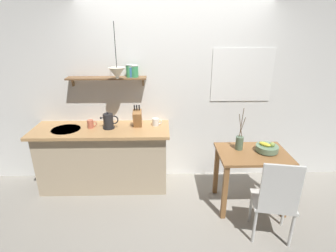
% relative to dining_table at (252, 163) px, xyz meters
% --- Properties ---
extents(ground_plane, '(14.00, 14.00, 0.00)m').
position_rel_dining_table_xyz_m(ground_plane, '(-0.93, 0.16, -0.60)').
color(ground_plane, gray).
extents(back_wall, '(6.80, 0.11, 2.70)m').
position_rel_dining_table_xyz_m(back_wall, '(-0.72, 0.81, 0.75)').
color(back_wall, white).
rests_on(back_wall, ground_plane).
extents(kitchen_counter, '(1.83, 0.63, 0.91)m').
position_rel_dining_table_xyz_m(kitchen_counter, '(-1.93, 0.47, -0.14)').
color(kitchen_counter, tan).
rests_on(kitchen_counter, ground_plane).
extents(wall_shelf, '(1.05, 0.20, 0.30)m').
position_rel_dining_table_xyz_m(wall_shelf, '(-1.67, 0.65, 0.98)').
color(wall_shelf, brown).
extents(dining_table, '(0.85, 0.61, 0.75)m').
position_rel_dining_table_xyz_m(dining_table, '(0.00, 0.00, 0.00)').
color(dining_table, brown).
rests_on(dining_table, ground_plane).
extents(dining_chair_near, '(0.50, 0.46, 0.98)m').
position_rel_dining_table_xyz_m(dining_chair_near, '(0.06, -0.61, -0.07)').
color(dining_chair_near, silver).
rests_on(dining_chair_near, ground_plane).
extents(fruit_bowl, '(0.27, 0.27, 0.13)m').
position_rel_dining_table_xyz_m(fruit_bowl, '(0.17, 0.02, 0.20)').
color(fruit_bowl, slate).
rests_on(fruit_bowl, dining_table).
extents(twig_vase, '(0.09, 0.09, 0.54)m').
position_rel_dining_table_xyz_m(twig_vase, '(-0.15, 0.10, 0.24)').
color(twig_vase, '#567056').
rests_on(twig_vase, dining_table).
extents(electric_kettle, '(0.24, 0.16, 0.23)m').
position_rel_dining_table_xyz_m(electric_kettle, '(-1.82, 0.46, 0.40)').
color(electric_kettle, black).
rests_on(electric_kettle, kitchen_counter).
extents(knife_block, '(0.11, 0.19, 0.32)m').
position_rel_dining_table_xyz_m(knife_block, '(-1.44, 0.50, 0.43)').
color(knife_block, '#9E6B3D').
rests_on(knife_block, kitchen_counter).
extents(coffee_mug_by_sink, '(0.13, 0.08, 0.11)m').
position_rel_dining_table_xyz_m(coffee_mug_by_sink, '(-2.06, 0.48, 0.36)').
color(coffee_mug_by_sink, '#C6664C').
rests_on(coffee_mug_by_sink, kitchen_counter).
extents(coffee_mug_spare, '(0.13, 0.09, 0.10)m').
position_rel_dining_table_xyz_m(coffee_mug_spare, '(-1.19, 0.55, 0.35)').
color(coffee_mug_spare, white).
rests_on(coffee_mug_spare, kitchen_counter).
extents(pendant_lamp, '(0.20, 0.20, 0.67)m').
position_rel_dining_table_xyz_m(pendant_lamp, '(-1.66, 0.45, 1.04)').
color(pendant_lamp, black).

